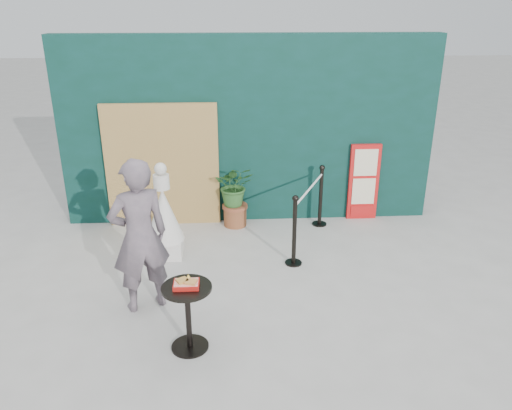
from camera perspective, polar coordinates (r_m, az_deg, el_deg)
ground at (r=5.87m, az=0.71°, el=-13.58°), size 60.00×60.00×0.00m
back_wall at (r=8.14m, az=-0.81°, el=8.47°), size 6.00×0.30×3.00m
bamboo_fence at (r=8.14m, az=-10.65°, el=4.41°), size 1.80×0.08×2.00m
woman at (r=5.89m, az=-13.18°, el=-3.52°), size 0.81×0.69×1.87m
menu_board at (r=8.50m, az=12.20°, el=2.57°), size 0.50×0.07×1.30m
statue at (r=7.21m, az=-10.46°, el=-1.55°), size 0.55×0.55×1.41m
cafe_table at (r=5.32m, az=-7.80°, el=-11.55°), size 0.52×0.52×0.75m
food_basket at (r=5.16m, az=-7.95°, el=-8.86°), size 0.26×0.19×0.11m
planter at (r=8.05m, az=-2.45°, el=1.61°), size 0.61×0.53×1.04m
stanchion_barrier at (r=7.53m, az=6.03°, el=-0.89°), size 0.84×1.54×1.03m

